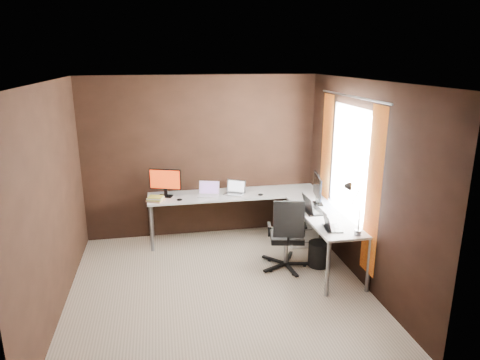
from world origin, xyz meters
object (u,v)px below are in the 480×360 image
Objects in this scene: monitor_right at (317,188)px; drawer_pedestal at (301,223)px; office_chair at (286,248)px; wastebasket at (319,254)px; monitor_left at (165,181)px; laptop_silver at (235,191)px; laptop_black_small at (330,226)px; desk_lamp at (353,202)px; laptop_white at (209,193)px; book_stack at (156,199)px; laptop_black_big at (312,209)px.

drawer_pedestal is at bearing 26.85° from monitor_right.
drawer_pedestal is 1.16× the size of monitor_right.
office_chair reaches higher than wastebasket.
office_chair is (1.55, -1.18, -0.67)m from monitor_left.
laptop_silver is 1.22× the size of laptop_black_small.
wastebasket is (-0.12, 0.63, -0.95)m from desk_lamp.
laptop_white is at bearing 140.56° from office_chair.
office_chair is (0.50, -1.11, -0.48)m from laptop_silver.
drawer_pedestal is 1.66m from desk_lamp.
monitor_left is at bearing 53.12° from book_stack.
book_stack is (-0.15, -0.20, -0.20)m from monitor_left.
book_stack is (-2.16, 0.20, 0.46)m from drawer_pedestal.
laptop_black_big is at bearing -20.88° from laptop_white.
laptop_white is at bearing 12.05° from monitor_left.
monitor_left is at bearing 81.48° from monitor_right.
monitor_left is 2.57m from laptop_black_small.
monitor_left is at bearing 148.96° from wastebasket.
laptop_white is 2.05m from laptop_black_small.
monitor_right is at bearing -13.98° from book_stack.
laptop_white is at bearing 166.80° from drawer_pedestal.
drawer_pedestal is 0.81m from wastebasket.
monitor_left is at bearing -153.61° from laptop_silver.
monitor_right is at bearing 76.70° from wastebasket.
laptop_black_big is 1.16× the size of laptop_black_small.
laptop_silver is at bearing 6.16° from book_stack.
laptop_silver is at bearing 15.26° from monitor_left.
monitor_left is 2.47m from wastebasket.
drawer_pedestal is 0.82m from laptop_black_big.
wastebasket is at bearing 178.14° from monitor_right.
desk_lamp is 0.62× the size of office_chair.
desk_lamp reaches higher than laptop_black_big.
office_chair is (-0.46, -0.78, -0.01)m from drawer_pedestal.
laptop_black_small is 0.79m from office_chair.
laptop_white is (-1.47, 0.68, -0.20)m from monitor_right.
laptop_black_small is (0.89, -1.60, -0.00)m from laptop_silver.
wastebasket is at bearing 124.95° from desk_lamp.
laptop_black_big is 0.56× the size of desk_lamp.
monitor_right is 1.73× the size of laptop_black_small.
desk_lamp is (2.28, -1.63, 0.36)m from book_stack.
monitor_left is at bearing 55.99° from laptop_black_small.
laptop_black_small is 0.43m from desk_lamp.
office_chair is (-0.40, 0.49, -0.48)m from laptop_black_small.
desk_lamp is (0.18, -0.17, 0.35)m from laptop_black_small.
drawer_pedestal is 2.10× the size of book_stack.
desk_lamp reaches higher than laptop_silver.
drawer_pedestal is 0.96× the size of desk_lamp.
book_stack is at bearing 87.46° from monitor_right.
monitor_left is 2.81m from desk_lamp.
drawer_pedestal is 1.29× the size of monitor_left.
monitor_left is 1.62× the size of book_stack.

